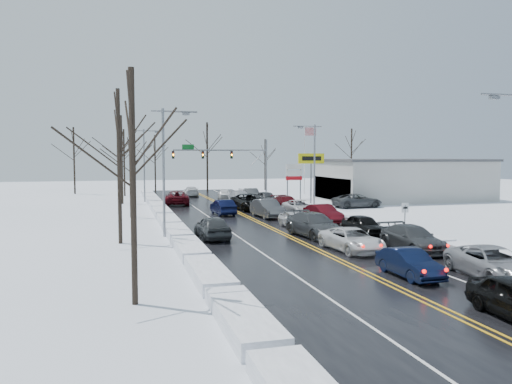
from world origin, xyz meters
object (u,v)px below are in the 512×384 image
object	(u,v)px
traffic_signal_mast	(231,158)
tires_plus_sign	(311,162)
dealership_building	(402,179)
flagpole	(306,154)
oncoming_car_0	(223,215)

from	to	relation	value
traffic_signal_mast	tires_plus_sign	size ratio (longest dim) A/B	2.21
tires_plus_sign	dealership_building	xyz separation A→B (m)	(13.48, 2.01, -2.34)
tires_plus_sign	dealership_building	bearing A→B (deg)	8.47
traffic_signal_mast	flagpole	world-z (taller)	flagpole
traffic_signal_mast	tires_plus_sign	world-z (taller)	traffic_signal_mast
traffic_signal_mast	oncoming_car_0	distance (m)	21.56
oncoming_car_0	dealership_building	bearing A→B (deg)	-162.29
traffic_signal_mast	oncoming_car_0	xyz separation A→B (m)	(-5.31, -20.16, -5.48)
traffic_signal_mast	dealership_building	xyz separation A→B (m)	(20.53, -9.99, -2.82)
traffic_signal_mast	flagpole	size ratio (longest dim) A/B	1.33
tires_plus_sign	oncoming_car_0	xyz separation A→B (m)	(-12.36, -8.16, -4.99)
dealership_building	flagpole	bearing A→B (deg)	126.27
flagpole	dealership_building	distance (m)	15.24
traffic_signal_mast	oncoming_car_0	bearing A→B (deg)	-104.75
oncoming_car_0	tires_plus_sign	bearing A→B (deg)	-150.33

